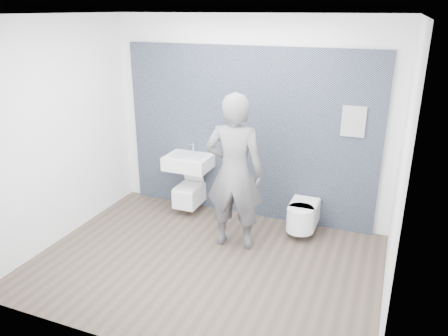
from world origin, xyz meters
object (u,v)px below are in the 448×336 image
at_px(toilet_square, 189,194).
at_px(toilet_rounded, 302,215).
at_px(washbasin, 188,162).
at_px(visitor, 234,173).

relative_size(toilet_square, toilet_rounded, 1.02).
bearing_deg(washbasin, toilet_square, 90.00).
bearing_deg(visitor, toilet_square, -42.21).
height_order(washbasin, visitor, visitor).
xyz_separation_m(washbasin, visitor, (0.95, -0.66, 0.20)).
bearing_deg(washbasin, toilet_rounded, -2.41).
bearing_deg(washbasin, visitor, -34.64).
bearing_deg(visitor, toilet_rounded, -149.25).
height_order(toilet_square, toilet_rounded, toilet_square).
bearing_deg(visitor, washbasin, -42.02).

